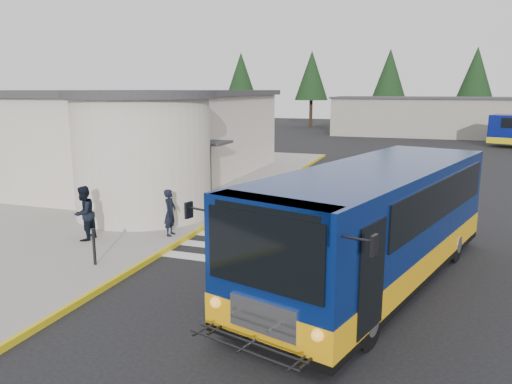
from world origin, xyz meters
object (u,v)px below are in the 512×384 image
(bollard, at_px, (94,247))
(pedestrian_b, at_px, (84,213))
(transit_bus, at_px, (375,228))
(pedestrian_a, at_px, (170,213))

(bollard, bearing_deg, pedestrian_b, 133.64)
(pedestrian_b, relative_size, bollard, 1.70)
(transit_bus, relative_size, pedestrian_b, 6.26)
(bollard, bearing_deg, transit_bus, 12.41)
(pedestrian_a, xyz_separation_m, pedestrian_b, (-2.38, -1.39, 0.10))
(transit_bus, distance_m, pedestrian_b, 9.28)
(transit_bus, xyz_separation_m, pedestrian_a, (-6.88, 1.62, -0.53))
(pedestrian_b, bearing_deg, bollard, 39.18)
(pedestrian_a, bearing_deg, bollard, 162.36)
(transit_bus, height_order, bollard, transit_bus)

